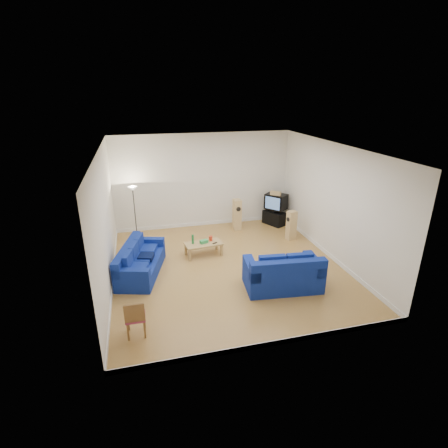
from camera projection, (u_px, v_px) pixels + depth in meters
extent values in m
cube|color=olive|center=(228.00, 267.00, 9.50)|extent=(6.00, 6.50, 0.01)
cube|color=white|center=(228.00, 148.00, 8.34)|extent=(6.00, 6.50, 0.01)
cube|color=white|center=(203.00, 181.00, 11.86)|extent=(6.00, 0.01, 3.20)
cube|color=white|center=(277.00, 271.00, 5.98)|extent=(6.00, 0.01, 3.20)
cube|color=white|center=(105.00, 222.00, 8.23)|extent=(0.01, 6.50, 3.20)
cube|color=white|center=(333.00, 202.00, 9.61)|extent=(0.01, 6.50, 3.20)
cube|color=white|center=(204.00, 223.00, 12.40)|extent=(6.00, 0.02, 0.12)
cube|color=white|center=(272.00, 343.00, 6.55)|extent=(6.00, 0.02, 0.12)
cube|color=white|center=(113.00, 279.00, 8.79)|extent=(0.02, 6.50, 0.12)
cube|color=white|center=(327.00, 253.00, 10.17)|extent=(0.02, 6.50, 0.12)
cube|color=navy|center=(142.00, 267.00, 9.10)|extent=(1.39, 2.19, 0.39)
cube|color=navy|center=(127.00, 253.00, 8.96)|extent=(0.74, 2.01, 0.40)
cube|color=navy|center=(149.00, 242.00, 9.84)|extent=(0.90, 0.43, 0.22)
cube|color=navy|center=(131.00, 274.00, 8.13)|extent=(0.90, 0.43, 0.22)
cube|color=black|center=(146.00, 257.00, 8.99)|extent=(0.46, 0.46, 0.11)
cube|color=navy|center=(282.00, 279.00, 8.47)|extent=(1.88, 1.18, 0.44)
cube|color=navy|center=(288.00, 270.00, 7.96)|extent=(1.80, 0.42, 0.45)
cube|color=navy|center=(251.00, 268.00, 8.24)|extent=(0.33, 1.02, 0.25)
cube|color=navy|center=(314.00, 264.00, 8.45)|extent=(0.33, 1.02, 0.25)
cube|color=black|center=(281.00, 264.00, 8.50)|extent=(0.46, 0.46, 0.13)
cube|color=tan|center=(203.00, 244.00, 10.04)|extent=(1.11, 0.65, 0.05)
cube|color=tan|center=(190.00, 256.00, 9.77)|extent=(0.07, 0.07, 0.33)
cube|color=tan|center=(186.00, 249.00, 10.14)|extent=(0.07, 0.07, 0.33)
cube|color=tan|center=(222.00, 250.00, 10.09)|extent=(0.07, 0.07, 0.33)
cube|color=tan|center=(217.00, 245.00, 10.46)|extent=(0.07, 0.07, 0.33)
cylinder|color=#197233|center=(193.00, 239.00, 9.94)|extent=(0.07, 0.07, 0.28)
cube|color=green|center=(204.00, 242.00, 10.02)|extent=(0.26, 0.19, 0.09)
cylinder|color=red|center=(211.00, 238.00, 10.16)|extent=(0.13, 0.13, 0.15)
cube|color=black|center=(215.00, 243.00, 10.01)|extent=(0.15, 0.11, 0.02)
cube|color=black|center=(274.00, 218.00, 12.41)|extent=(0.74, 0.88, 0.47)
cube|color=black|center=(274.00, 210.00, 12.35)|extent=(0.39, 0.45, 0.09)
cube|color=black|center=(276.00, 201.00, 12.25)|extent=(0.83, 0.86, 0.54)
cube|color=#39547D|center=(272.00, 203.00, 12.05)|extent=(0.37, 0.44, 0.43)
cube|color=#D6B373|center=(276.00, 193.00, 12.04)|extent=(0.37, 0.34, 0.13)
cube|color=#D6B373|center=(237.00, 215.00, 11.86)|extent=(0.25, 0.32, 1.06)
cylinder|color=black|center=(239.00, 209.00, 11.63)|extent=(0.16, 0.02, 0.16)
cube|color=#D6B373|center=(291.00, 225.00, 11.10)|extent=(0.32, 0.27, 0.94)
cylinder|color=black|center=(288.00, 219.00, 10.95)|extent=(0.05, 0.14, 0.14)
cylinder|color=black|center=(137.00, 237.00, 11.39)|extent=(0.22, 0.22, 0.03)
cylinder|color=black|center=(135.00, 213.00, 11.10)|extent=(0.03, 0.03, 1.60)
cone|color=white|center=(133.00, 188.00, 10.80)|extent=(0.29, 0.29, 0.13)
cube|color=brown|center=(128.00, 332.00, 6.66)|extent=(0.04, 0.04, 0.38)
cube|color=brown|center=(128.00, 322.00, 6.94)|extent=(0.04, 0.04, 0.38)
cube|color=brown|center=(145.00, 330.00, 6.72)|extent=(0.04, 0.04, 0.38)
cube|color=brown|center=(144.00, 320.00, 7.01)|extent=(0.04, 0.04, 0.38)
cube|color=#933049|center=(135.00, 317.00, 6.76)|extent=(0.39, 0.39, 0.05)
cube|color=brown|center=(134.00, 313.00, 6.52)|extent=(0.38, 0.04, 0.38)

